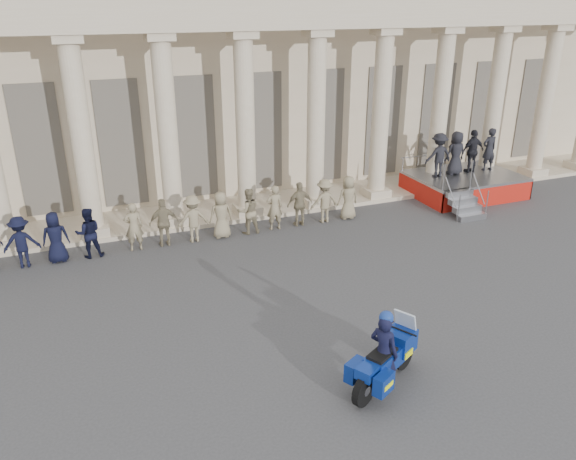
# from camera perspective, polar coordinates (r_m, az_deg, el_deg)

# --- Properties ---
(ground) EXTENTS (90.00, 90.00, 0.00)m
(ground) POSITION_cam_1_polar(r_m,az_deg,el_deg) (12.98, 1.38, -11.37)
(ground) COLOR #38383B
(ground) RESTS_ON ground
(building) EXTENTS (40.00, 12.50, 9.00)m
(building) POSITION_cam_1_polar(r_m,az_deg,el_deg) (25.16, -12.24, 15.84)
(building) COLOR #BEAC8F
(building) RESTS_ON ground
(officer_rank) EXTENTS (19.51, 0.59, 1.55)m
(officer_rank) POSITION_cam_1_polar(r_m,az_deg,el_deg) (17.71, -21.62, -0.56)
(officer_rank) COLOR black
(officer_rank) RESTS_ON ground
(reviewing_stand) EXTENTS (4.12, 3.99, 2.53)m
(reviewing_stand) POSITION_cam_1_polar(r_m,az_deg,el_deg) (22.88, 17.17, 6.48)
(reviewing_stand) COLOR gray
(reviewing_stand) RESTS_ON ground
(motorcycle) EXTENTS (1.97, 1.40, 1.39)m
(motorcycle) POSITION_cam_1_polar(r_m,az_deg,el_deg) (11.58, 9.91, -12.83)
(motorcycle) COLOR black
(motorcycle) RESTS_ON ground
(rider) EXTENTS (0.64, 0.73, 1.76)m
(rider) POSITION_cam_1_polar(r_m,az_deg,el_deg) (11.34, 9.70, -11.99)
(rider) COLOR black
(rider) RESTS_ON ground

